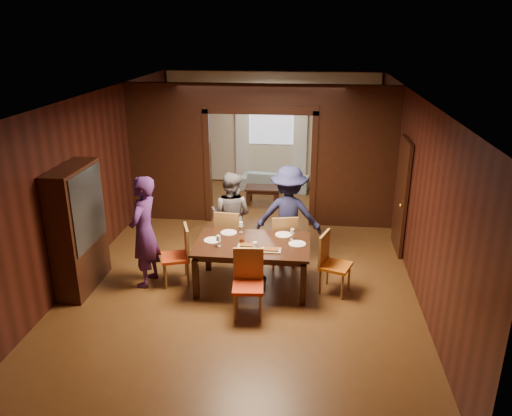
# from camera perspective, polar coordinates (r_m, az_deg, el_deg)

# --- Properties ---
(floor) EXTENTS (9.00, 9.00, 0.00)m
(floor) POSITION_cam_1_polar(r_m,az_deg,el_deg) (9.27, -0.56, -5.21)
(floor) COLOR #583618
(floor) RESTS_ON ground
(ceiling) EXTENTS (5.50, 9.00, 0.02)m
(ceiling) POSITION_cam_1_polar(r_m,az_deg,el_deg) (8.44, -0.63, 12.86)
(ceiling) COLOR silver
(ceiling) RESTS_ON room_walls
(room_walls) EXTENTS (5.52, 9.01, 2.90)m
(room_walls) POSITION_cam_1_polar(r_m,az_deg,el_deg) (10.54, 0.64, 6.65)
(room_walls) COLOR black
(room_walls) RESTS_ON floor
(person_purple) EXTENTS (0.52, 0.71, 1.82)m
(person_purple) POSITION_cam_1_polar(r_m,az_deg,el_deg) (8.08, -12.67, -2.67)
(person_purple) COLOR #411F5B
(person_purple) RESTS_ON floor
(person_grey) EXTENTS (0.90, 0.77, 1.60)m
(person_grey) POSITION_cam_1_polar(r_m,az_deg,el_deg) (8.85, -2.88, -0.88)
(person_grey) COLOR #5E5C64
(person_grey) RESTS_ON floor
(person_navy) EXTENTS (1.16, 0.69, 1.76)m
(person_navy) POSITION_cam_1_polar(r_m,az_deg,el_deg) (8.64, 3.75, -0.88)
(person_navy) COLOR #1A1D42
(person_navy) RESTS_ON floor
(sofa) EXTENTS (1.75, 0.82, 0.50)m
(sofa) POSITION_cam_1_polar(r_m,az_deg,el_deg) (12.75, 2.18, 3.21)
(sofa) COLOR #9BBBCC
(sofa) RESTS_ON floor
(serving_bowl) EXTENTS (0.35, 0.35, 0.09)m
(serving_bowl) POSITION_cam_1_polar(r_m,az_deg,el_deg) (7.89, 0.02, -3.56)
(serving_bowl) COLOR black
(serving_bowl) RESTS_ON dining_table
(dining_table) EXTENTS (1.80, 1.12, 0.76)m
(dining_table) POSITION_cam_1_polar(r_m,az_deg,el_deg) (8.01, -0.40, -6.51)
(dining_table) COLOR black
(dining_table) RESTS_ON floor
(coffee_table) EXTENTS (0.80, 0.50, 0.40)m
(coffee_table) POSITION_cam_1_polar(r_m,az_deg,el_deg) (11.75, 0.77, 1.48)
(coffee_table) COLOR black
(coffee_table) RESTS_ON floor
(chair_left) EXTENTS (0.56, 0.56, 0.97)m
(chair_left) POSITION_cam_1_polar(r_m,az_deg,el_deg) (8.19, -9.25, -5.36)
(chair_left) COLOR #C03A12
(chair_left) RESTS_ON floor
(chair_right) EXTENTS (0.56, 0.56, 0.97)m
(chair_right) POSITION_cam_1_polar(r_m,az_deg,el_deg) (7.90, 9.08, -6.33)
(chair_right) COLOR #D36513
(chair_right) RESTS_ON floor
(chair_far_l) EXTENTS (0.48, 0.48, 0.97)m
(chair_far_l) POSITION_cam_1_polar(r_m,az_deg,el_deg) (8.86, -3.01, -3.04)
(chair_far_l) COLOR #C34712
(chair_far_l) RESTS_ON floor
(chair_far_r) EXTENTS (0.52, 0.52, 0.97)m
(chair_far_r) POSITION_cam_1_polar(r_m,az_deg,el_deg) (8.66, 3.07, -3.62)
(chair_far_r) COLOR red
(chair_far_r) RESTS_ON floor
(chair_near) EXTENTS (0.48, 0.48, 0.97)m
(chair_near) POSITION_cam_1_polar(r_m,az_deg,el_deg) (7.22, -0.92, -8.78)
(chair_near) COLOR red
(chair_near) RESTS_ON floor
(hutch) EXTENTS (0.40, 1.20, 2.00)m
(hutch) POSITION_cam_1_polar(r_m,az_deg,el_deg) (8.24, -19.67, -2.26)
(hutch) COLOR black
(hutch) RESTS_ON floor
(door_right) EXTENTS (0.06, 0.90, 2.10)m
(door_right) POSITION_cam_1_polar(r_m,az_deg,el_deg) (9.44, 16.30, 1.29)
(door_right) COLOR black
(door_right) RESTS_ON floor
(window_far) EXTENTS (1.20, 0.03, 1.30)m
(window_far) POSITION_cam_1_polar(r_m,az_deg,el_deg) (12.99, 1.78, 10.13)
(window_far) COLOR silver
(window_far) RESTS_ON back_wall
(curtain_left) EXTENTS (0.35, 0.06, 2.40)m
(curtain_left) POSITION_cam_1_polar(r_m,az_deg,el_deg) (13.12, -1.56, 8.23)
(curtain_left) COLOR white
(curtain_left) RESTS_ON back_wall
(curtain_right) EXTENTS (0.35, 0.06, 2.40)m
(curtain_right) POSITION_cam_1_polar(r_m,az_deg,el_deg) (13.00, 5.07, 8.05)
(curtain_right) COLOR white
(curtain_right) RESTS_ON back_wall
(plate_left) EXTENTS (0.27, 0.27, 0.01)m
(plate_left) POSITION_cam_1_polar(r_m,az_deg,el_deg) (7.96, -5.00, -3.69)
(plate_left) COLOR white
(plate_left) RESTS_ON dining_table
(plate_far_l) EXTENTS (0.27, 0.27, 0.01)m
(plate_far_l) POSITION_cam_1_polar(r_m,az_deg,el_deg) (8.23, -3.13, -2.82)
(plate_far_l) COLOR silver
(plate_far_l) RESTS_ON dining_table
(plate_far_r) EXTENTS (0.27, 0.27, 0.01)m
(plate_far_r) POSITION_cam_1_polar(r_m,az_deg,el_deg) (8.15, 3.16, -3.06)
(plate_far_r) COLOR white
(plate_far_r) RESTS_ON dining_table
(plate_right) EXTENTS (0.27, 0.27, 0.01)m
(plate_right) POSITION_cam_1_polar(r_m,az_deg,el_deg) (7.84, 4.73, -4.09)
(plate_right) COLOR white
(plate_right) RESTS_ON dining_table
(plate_near) EXTENTS (0.27, 0.27, 0.01)m
(plate_near) POSITION_cam_1_polar(r_m,az_deg,el_deg) (7.53, -0.62, -5.09)
(plate_near) COLOR white
(plate_near) RESTS_ON dining_table
(platter_a) EXTENTS (0.30, 0.20, 0.04)m
(platter_a) POSITION_cam_1_polar(r_m,az_deg,el_deg) (7.73, -1.00, -4.28)
(platter_a) COLOR gray
(platter_a) RESTS_ON dining_table
(platter_b) EXTENTS (0.30, 0.20, 0.04)m
(platter_b) POSITION_cam_1_polar(r_m,az_deg,el_deg) (7.59, 1.74, -4.79)
(platter_b) COLOR gray
(platter_b) RESTS_ON dining_table
(wineglass_left) EXTENTS (0.08, 0.08, 0.18)m
(wineglass_left) POSITION_cam_1_polar(r_m,az_deg,el_deg) (7.72, -4.31, -3.78)
(wineglass_left) COLOR silver
(wineglass_left) RESTS_ON dining_table
(wineglass_far) EXTENTS (0.08, 0.08, 0.18)m
(wineglass_far) POSITION_cam_1_polar(r_m,az_deg,el_deg) (8.22, -1.74, -2.20)
(wineglass_far) COLOR white
(wineglass_far) RESTS_ON dining_table
(wineglass_right) EXTENTS (0.08, 0.08, 0.18)m
(wineglass_right) POSITION_cam_1_polar(r_m,az_deg,el_deg) (7.96, 4.18, -3.01)
(wineglass_right) COLOR white
(wineglass_right) RESTS_ON dining_table
(tumbler) EXTENTS (0.07, 0.07, 0.14)m
(tumbler) POSITION_cam_1_polar(r_m,az_deg,el_deg) (7.57, -0.11, -4.41)
(tumbler) COLOR white
(tumbler) RESTS_ON dining_table
(condiment_jar) EXTENTS (0.08, 0.08, 0.11)m
(condiment_jar) POSITION_cam_1_polar(r_m,az_deg,el_deg) (7.80, -1.61, -3.74)
(condiment_jar) COLOR #502312
(condiment_jar) RESTS_ON dining_table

